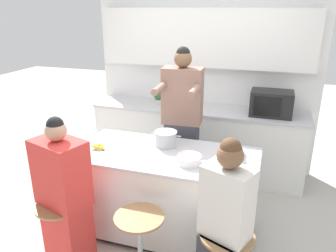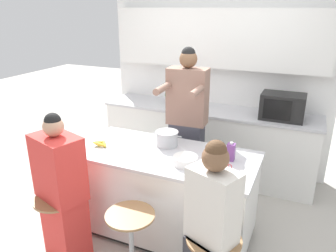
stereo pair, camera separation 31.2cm
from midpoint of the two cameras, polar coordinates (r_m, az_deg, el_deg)
ground_plane at (r=3.61m, az=-3.02°, el=-17.77°), size 16.00×16.00×0.00m
wall_back at (r=4.54m, az=4.41°, el=11.52°), size 3.07×0.22×2.70m
back_counter at (r=4.55m, az=3.17°, el=-2.48°), size 2.85×0.62×0.94m
kitchen_island at (r=3.35m, az=-3.17°, el=-11.68°), size 1.76×0.84×0.89m
bar_stool_leftmost at (r=3.19m, az=-20.67°, el=-16.78°), size 0.41×0.41×0.64m
bar_stool_center at (r=2.90m, az=-8.17°, el=-19.67°), size 0.41×0.41×0.64m
person_cooking at (r=3.68m, az=0.00°, el=-0.71°), size 0.45×0.58×1.83m
person_wrapped_blanket at (r=3.03m, az=-20.50°, el=-12.04°), size 0.51×0.41×1.41m
person_seated_near at (r=2.54m, az=6.19°, el=-18.21°), size 0.41×0.36×1.41m
cooking_pot at (r=3.29m, az=-3.11°, el=-2.25°), size 0.32×0.23×0.15m
fruit_bowl at (r=2.93m, az=0.62°, el=-5.91°), size 0.22×0.22×0.08m
coffee_cup_near at (r=2.87m, az=7.41°, el=-6.49°), size 0.10×0.07×0.09m
banana_bunch at (r=3.33m, az=-14.63°, el=-3.52°), size 0.18×0.13×0.06m
juice_carton at (r=3.06m, az=8.22°, el=-4.06°), size 0.07×0.07×0.18m
microwave at (r=4.19m, az=15.53°, el=3.81°), size 0.50×0.34×0.31m
potted_plant at (r=4.53m, az=-3.53°, el=5.16°), size 0.15×0.15×0.21m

